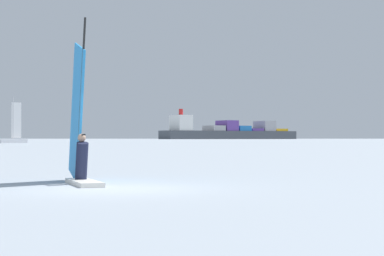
% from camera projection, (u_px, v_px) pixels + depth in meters
% --- Properties ---
extents(ground_plane, '(4000.00, 4000.00, 0.00)m').
position_uv_depth(ground_plane, '(110.00, 189.00, 16.73)').
color(ground_plane, '#9EA8B2').
extents(windsurfer, '(2.31, 3.08, 4.52)m').
position_uv_depth(windsurfer, '(80.00, 142.00, 18.82)').
color(windsurfer, white).
rests_on(windsurfer, ground_plane).
extents(cargo_ship, '(120.86, 126.83, 29.10)m').
position_uv_depth(cargo_ship, '(229.00, 132.00, 688.65)').
color(cargo_ship, '#3F444C').
rests_on(cargo_ship, ground_plane).
extents(small_sailboat, '(5.87, 6.26, 11.08)m').
position_uv_depth(small_sailboat, '(13.00, 138.00, 164.34)').
color(small_sailboat, white).
rests_on(small_sailboat, ground_plane).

